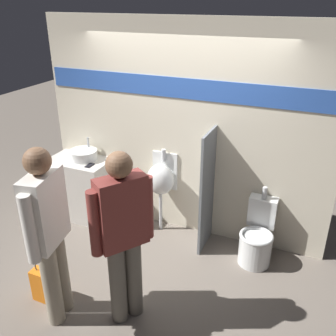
{
  "coord_description": "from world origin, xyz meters",
  "views": [
    {
      "loc": [
        1.57,
        -3.49,
        2.89
      ],
      "look_at": [
        0.0,
        0.17,
        1.05
      ],
      "focal_mm": 40.0,
      "sensor_mm": 36.0,
      "label": 1
    }
  ],
  "objects": [
    {
      "name": "toilet",
      "position": [
        1.1,
        0.27,
        0.29
      ],
      "size": [
        0.39,
        0.56,
        0.88
      ],
      "color": "silver",
      "rests_on": "ground_plane"
    },
    {
      "name": "divider_near_counter",
      "position": [
        0.44,
        0.32,
        0.76
      ],
      "size": [
        0.03,
        0.5,
        1.52
      ],
      "color": "slate",
      "rests_on": "ground_plane"
    },
    {
      "name": "sink_basin",
      "position": [
        -1.33,
        0.36,
        0.93
      ],
      "size": [
        0.38,
        0.38,
        0.27
      ],
      "color": "silver",
      "rests_on": "sink_counter"
    },
    {
      "name": "cell_phone",
      "position": [
        -1.13,
        0.2,
        0.87
      ],
      "size": [
        0.07,
        0.14,
        0.01
      ],
      "color": "black",
      "rests_on": "sink_counter"
    },
    {
      "name": "shopping_bag",
      "position": [
        -0.78,
        -1.25,
        0.18
      ],
      "size": [
        0.24,
        0.13,
        0.48
      ],
      "color": "orange",
      "rests_on": "ground_plane"
    },
    {
      "name": "display_wall",
      "position": [
        0.0,
        0.6,
        1.36
      ],
      "size": [
        3.7,
        0.07,
        2.7
      ],
      "color": "beige",
      "rests_on": "ground_plane"
    },
    {
      "name": "urinal_near_counter",
      "position": [
        -0.21,
        0.42,
        0.75
      ],
      "size": [
        0.36,
        0.31,
        1.12
      ],
      "color": "silver",
      "rests_on": "ground_plane"
    },
    {
      "name": "ground_plane",
      "position": [
        0.0,
        0.0,
        0.0
      ],
      "size": [
        16.0,
        16.0,
        0.0
      ],
      "primitive_type": "plane",
      "color": "#70665B"
    },
    {
      "name": "person_in_vest",
      "position": [
        0.11,
        -1.09,
        0.97
      ],
      "size": [
        0.41,
        0.52,
        1.75
      ],
      "rotation": [
        0.0,
        0.0,
        0.96
      ],
      "color": "#666056",
      "rests_on": "ground_plane"
    },
    {
      "name": "person_with_lanyard",
      "position": [
        -0.51,
        -1.35,
        0.98
      ],
      "size": [
        0.28,
        0.61,
        1.78
      ],
      "rotation": [
        0.0,
        0.0,
        1.76
      ],
      "color": "gray",
      "rests_on": "ground_plane"
    },
    {
      "name": "sink_counter",
      "position": [
        -1.38,
        0.31,
        0.43
      ],
      "size": [
        0.84,
        0.53,
        0.86
      ],
      "color": "silver",
      "rests_on": "ground_plane"
    }
  ]
}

